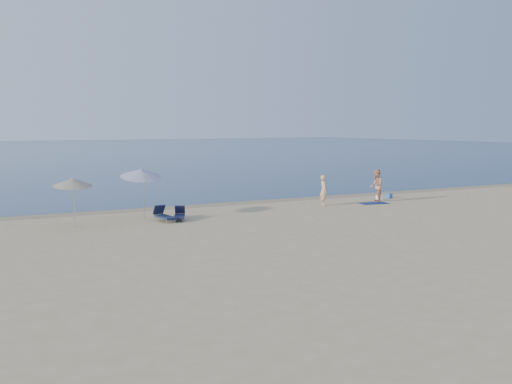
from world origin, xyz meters
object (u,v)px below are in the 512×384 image
Objects in this scene: blue_cooler at (389,196)px; umbrella_near at (141,173)px; person_left at (324,190)px; person_right at (376,186)px.

blue_cooler is 16.63m from umbrella_near.
umbrella_near is at bearing 161.78° from blue_cooler.
person_left is 0.66× the size of umbrella_near.
umbrella_near is (-10.72, 0.28, 1.36)m from person_left.
person_right is at bearing -73.10° from person_left.
umbrella_near is at bearing 107.58° from person_left.
person_right is at bearing -170.49° from blue_cooler.
blue_cooler is at bearing 160.21° from person_right.
person_right reaches higher than blue_cooler.
person_right is 14.50m from umbrella_near.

